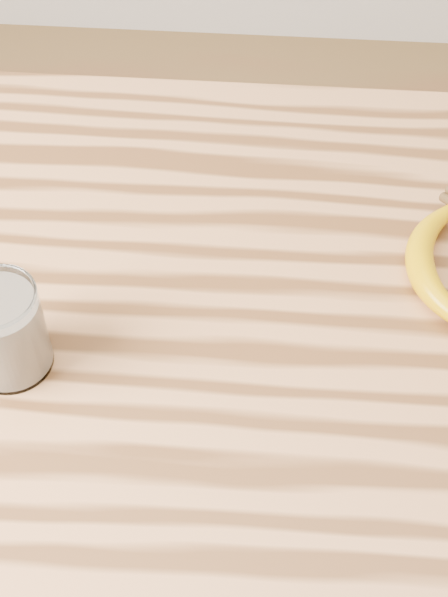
{
  "coord_description": "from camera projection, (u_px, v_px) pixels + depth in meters",
  "views": [
    {
      "loc": [
        0.09,
        -0.66,
        1.63
      ],
      "look_at": [
        0.04,
        -0.05,
        0.93
      ],
      "focal_mm": 50.0,
      "sensor_mm": 36.0,
      "label": 1
    }
  ],
  "objects": [
    {
      "name": "banana",
      "position": [
        419.0,
        264.0,
        0.98
      ],
      "size": [
        0.11,
        0.28,
        0.03
      ],
      "primitive_type": null,
      "rotation": [
        0.0,
        0.0,
        0.03
      ],
      "color": "#CD9A00",
      "rests_on": "table"
    },
    {
      "name": "smoothie_glass",
      "position": [
        4.0,
        331.0,
        0.86
      ],
      "size": [
        0.09,
        0.09,
        0.11
      ],
      "color": "white",
      "rests_on": "table"
    },
    {
      "name": "table",
      "position": [
        197.0,
        345.0,
        1.08
      ],
      "size": [
        1.2,
        0.8,
        0.9
      ],
      "color": "#B97E4A",
      "rests_on": "ground"
    }
  ]
}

